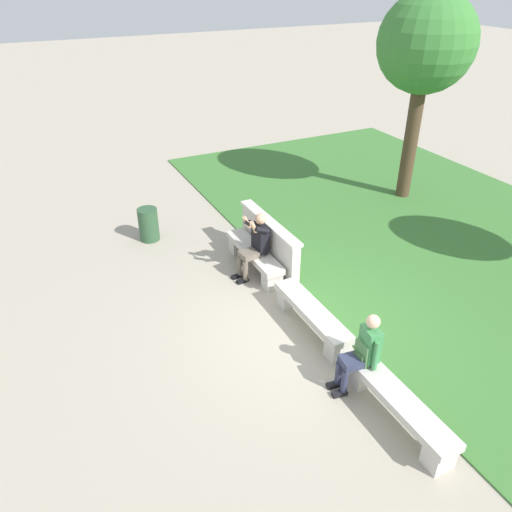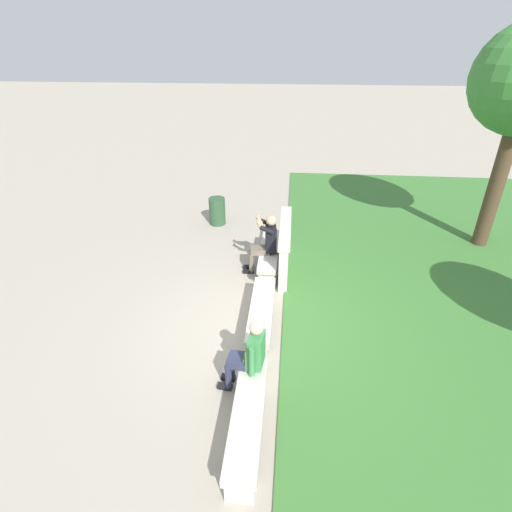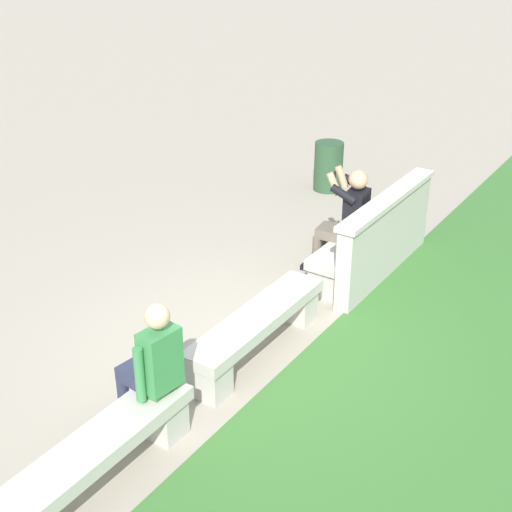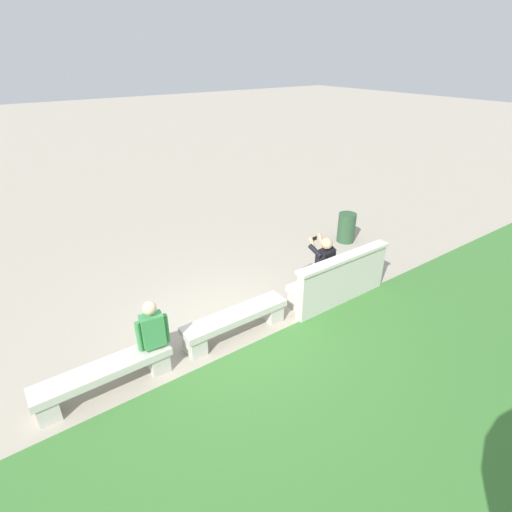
% 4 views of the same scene
% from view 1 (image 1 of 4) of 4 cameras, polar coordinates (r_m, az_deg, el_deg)
% --- Properties ---
extents(ground_plane, '(80.00, 80.00, 0.00)m').
position_cam_1_polar(ground_plane, '(8.69, 6.28, -8.30)').
color(ground_plane, '#A89E8C').
extents(grass_strip, '(18.32, 8.00, 0.03)m').
position_cam_1_polar(grass_strip, '(11.32, 25.47, -1.27)').
color(grass_strip, '#3D7533').
rests_on(grass_strip, ground).
extents(bench_main, '(1.92, 0.40, 0.45)m').
position_cam_1_polar(bench_main, '(10.09, -0.21, 0.04)').
color(bench_main, beige).
rests_on(bench_main, ground).
extents(bench_near, '(1.92, 0.40, 0.45)m').
position_cam_1_polar(bench_near, '(8.51, 6.39, -6.73)').
color(bench_near, beige).
rests_on(bench_near, ground).
extents(bench_mid, '(1.92, 0.40, 0.45)m').
position_cam_1_polar(bench_mid, '(7.25, 15.98, -16.03)').
color(bench_mid, beige).
rests_on(bench_mid, ground).
extents(backrest_wall_with_plaque, '(2.22, 0.24, 1.01)m').
position_cam_1_polar(backrest_wall_with_plaque, '(10.12, 1.52, 1.53)').
color(backrest_wall_with_plaque, beige).
rests_on(backrest_wall_with_plaque, ground).
extents(person_photographer, '(0.50, 0.75, 1.32)m').
position_cam_1_polar(person_photographer, '(9.68, -0.06, 1.58)').
color(person_photographer, black).
rests_on(person_photographer, ground).
extents(person_distant, '(0.48, 0.70, 1.26)m').
position_cam_1_polar(person_distant, '(7.37, 12.08, -10.51)').
color(person_distant, black).
rests_on(person_distant, ground).
extents(backpack, '(0.28, 0.24, 0.43)m').
position_cam_1_polar(backpack, '(7.42, 12.39, -10.68)').
color(backpack, '#4C7F47').
rests_on(backpack, bench_mid).
extents(tree_behind_wall, '(2.29, 2.29, 4.96)m').
position_cam_1_polar(tree_behind_wall, '(13.09, 18.86, 21.75)').
color(tree_behind_wall, '#4C3826').
rests_on(tree_behind_wall, ground).
extents(trash_bin, '(0.44, 0.44, 0.75)m').
position_cam_1_polar(trash_bin, '(11.40, -12.18, 3.55)').
color(trash_bin, '#2D5133').
rests_on(trash_bin, ground).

